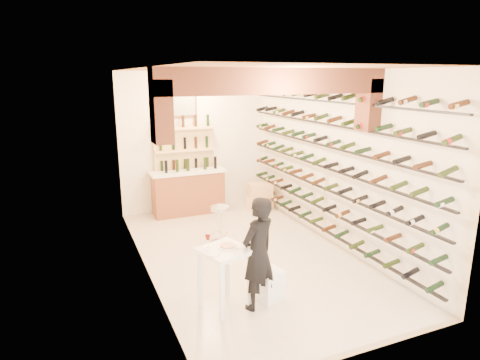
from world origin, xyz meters
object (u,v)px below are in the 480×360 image
(tasting_table, at_px, (224,259))
(chrome_barstool, at_px, (220,222))
(wine_rack, at_px, (323,163))
(back_counter, at_px, (188,191))
(person, at_px, (258,253))
(crate_lower, at_px, (260,203))
(white_stool, at_px, (269,284))

(tasting_table, bearing_deg, chrome_barstool, 53.01)
(wine_rack, distance_m, tasting_table, 3.02)
(back_counter, height_order, person, person)
(tasting_table, distance_m, chrome_barstool, 2.23)
(tasting_table, relative_size, chrome_barstool, 1.41)
(wine_rack, distance_m, person, 2.75)
(chrome_barstool, distance_m, crate_lower, 2.25)
(back_counter, height_order, white_stool, back_counter)
(wine_rack, relative_size, back_counter, 3.35)
(white_stool, bearing_deg, back_counter, 89.89)
(back_counter, bearing_deg, wine_rack, -55.34)
(back_counter, distance_m, tasting_table, 4.18)
(back_counter, height_order, tasting_table, back_counter)
(back_counter, bearing_deg, crate_lower, -15.47)
(wine_rack, distance_m, crate_lower, 2.61)
(back_counter, distance_m, crate_lower, 1.72)
(person, height_order, crate_lower, person)
(back_counter, distance_m, white_stool, 4.16)
(crate_lower, bearing_deg, person, -116.04)
(wine_rack, bearing_deg, white_stool, -140.84)
(person, distance_m, crate_lower, 4.30)
(person, height_order, chrome_barstool, person)
(back_counter, bearing_deg, tasting_table, -99.32)
(crate_lower, bearing_deg, tasting_table, -122.03)
(tasting_table, height_order, crate_lower, tasting_table)
(person, bearing_deg, chrome_barstool, -121.76)
(white_stool, height_order, chrome_barstool, chrome_barstool)
(white_stool, distance_m, person, 0.63)
(back_counter, distance_m, chrome_barstool, 2.02)
(tasting_table, height_order, chrome_barstool, tasting_table)
(white_stool, xyz_separation_m, person, (-0.24, -0.13, 0.57))
(wine_rack, relative_size, tasting_table, 5.45)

